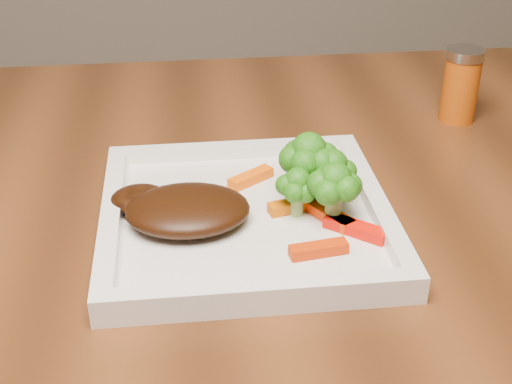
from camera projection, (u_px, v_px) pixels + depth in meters
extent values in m
cube|color=white|center=(246.00, 221.00, 0.68)|extent=(0.27, 0.27, 0.01)
ellipsoid|color=black|center=(188.00, 210.00, 0.66)|extent=(0.12, 0.09, 0.03)
cube|color=red|center=(319.00, 249.00, 0.62)|extent=(0.05, 0.02, 0.01)
cube|color=red|center=(356.00, 228.00, 0.65)|extent=(0.06, 0.05, 0.01)
cube|color=red|center=(342.00, 184.00, 0.72)|extent=(0.06, 0.04, 0.01)
cube|color=#FF5D04|center=(251.00, 178.00, 0.73)|extent=(0.05, 0.04, 0.01)
cube|color=#F63404|center=(328.00, 214.00, 0.67)|extent=(0.04, 0.06, 0.01)
cube|color=#D95B03|center=(295.00, 205.00, 0.68)|extent=(0.05, 0.03, 0.01)
cylinder|color=#B34709|center=(461.00, 85.00, 0.88)|extent=(0.06, 0.06, 0.09)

